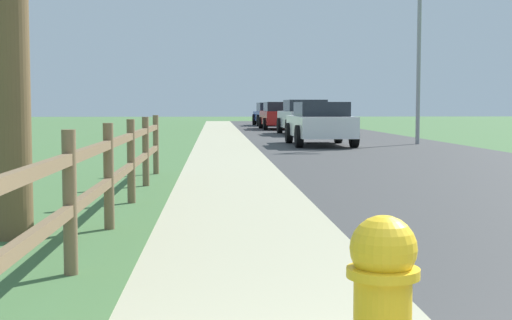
{
  "coord_description": "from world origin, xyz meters",
  "views": [
    {
      "loc": [
        -1.34,
        -1.82,
        1.33
      ],
      "look_at": [
        -0.63,
        10.45,
        0.41
      ],
      "focal_mm": 50.98,
      "sensor_mm": 36.0,
      "label": 1
    }
  ],
  "objects_px": {
    "parked_car_red": "(280,115)",
    "street_lamp": "(422,30)",
    "parked_suv_white": "(320,123)",
    "parked_car_silver": "(305,117)",
    "parked_car_blue": "(271,114)"
  },
  "relations": [
    {
      "from": "parked_suv_white",
      "to": "parked_car_blue",
      "type": "distance_m",
      "value": 23.91
    },
    {
      "from": "parked_suv_white",
      "to": "parked_car_silver",
      "type": "distance_m",
      "value": 9.12
    },
    {
      "from": "parked_car_silver",
      "to": "parked_car_blue",
      "type": "distance_m",
      "value": 14.82
    },
    {
      "from": "parked_car_red",
      "to": "street_lamp",
      "type": "relative_size",
      "value": 0.76
    },
    {
      "from": "parked_car_red",
      "to": "parked_car_blue",
      "type": "xyz_separation_m",
      "value": [
        0.05,
        7.32,
        0.0
      ]
    },
    {
      "from": "parked_car_silver",
      "to": "street_lamp",
      "type": "xyz_separation_m",
      "value": [
        2.94,
        -8.55,
        3.08
      ]
    },
    {
      "from": "street_lamp",
      "to": "parked_suv_white",
      "type": "bearing_deg",
      "value": -171.23
    },
    {
      "from": "parked_car_silver",
      "to": "parked_car_blue",
      "type": "bearing_deg",
      "value": 91.6
    },
    {
      "from": "parked_suv_white",
      "to": "street_lamp",
      "type": "height_order",
      "value": "street_lamp"
    },
    {
      "from": "parked_car_blue",
      "to": "street_lamp",
      "type": "height_order",
      "value": "street_lamp"
    },
    {
      "from": "parked_suv_white",
      "to": "parked_car_red",
      "type": "height_order",
      "value": "parked_car_red"
    },
    {
      "from": "parked_car_red",
      "to": "street_lamp",
      "type": "bearing_deg",
      "value": -78.02
    },
    {
      "from": "parked_suv_white",
      "to": "street_lamp",
      "type": "bearing_deg",
      "value": 8.77
    },
    {
      "from": "parked_suv_white",
      "to": "parked_car_blue",
      "type": "relative_size",
      "value": 1.01
    },
    {
      "from": "parked_car_blue",
      "to": "parked_car_silver",
      "type": "bearing_deg",
      "value": -88.4
    }
  ]
}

